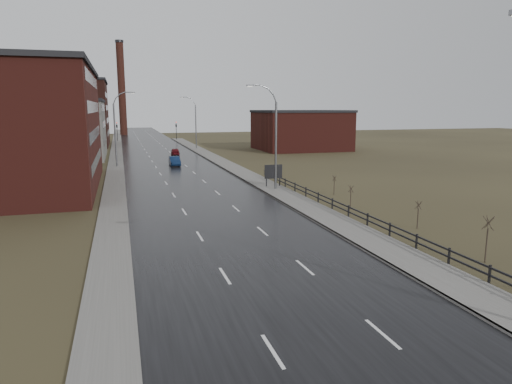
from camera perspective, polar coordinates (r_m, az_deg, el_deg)
road at (r=71.58m, az=-10.58°, el=3.15°), size 14.00×300.00×0.06m
sidewalk_right at (r=49.13m, az=2.61°, el=0.11°), size 3.20×180.00×0.18m
curb_right at (r=48.66m, az=0.92°, el=0.02°), size 0.16×180.00×0.18m
sidewalk_left at (r=71.21m, az=-17.16°, el=2.85°), size 2.40×260.00×0.12m
warehouse_mid at (r=89.37m, az=-23.60°, el=7.24°), size 16.32×20.40×10.50m
warehouse_far at (r=119.69m, az=-24.39°, el=8.97°), size 26.52×24.48×15.50m
building_right at (r=100.09m, az=5.59°, el=7.73°), size 18.36×16.32×8.50m
smokestack at (r=160.79m, az=-16.45°, el=12.37°), size 2.70×2.70×30.70m
streetlight_right_mid at (r=49.34m, az=2.17°, el=6.89°), size 3.36×0.28×11.35m
streetlight_left at (r=72.72m, az=-17.00°, el=7.58°), size 3.36×0.28×11.35m
streetlight_right_far at (r=101.93m, az=-7.70°, el=8.62°), size 3.36×0.28×11.35m
guardrail at (r=34.85m, az=14.34°, el=-3.45°), size 0.10×53.05×1.10m
shrub_c at (r=29.71m, az=26.92°, el=-5.14°), size 0.65×0.69×2.79m
shrub_d at (r=36.04m, az=19.59°, el=-2.62°), size 0.50×0.53×2.11m
shrub_e at (r=41.34m, az=11.75°, el=-0.57°), size 0.51×0.54×2.16m
shrub_f at (r=48.08m, az=9.75°, el=0.94°), size 0.49×0.51×2.03m
billboard at (r=51.53m, az=2.18°, el=2.47°), size 2.09×0.17×2.63m
traffic_light_left at (r=130.72m, az=-17.01°, el=8.10°), size 0.58×2.73×5.30m
traffic_light_right at (r=131.61m, az=-9.96°, el=8.40°), size 0.58×2.73×5.30m
car_near at (r=72.29m, az=-10.14°, el=3.79°), size 1.60×4.42×1.45m
car_far at (r=88.81m, az=-10.07°, el=4.97°), size 2.00×4.15×1.36m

